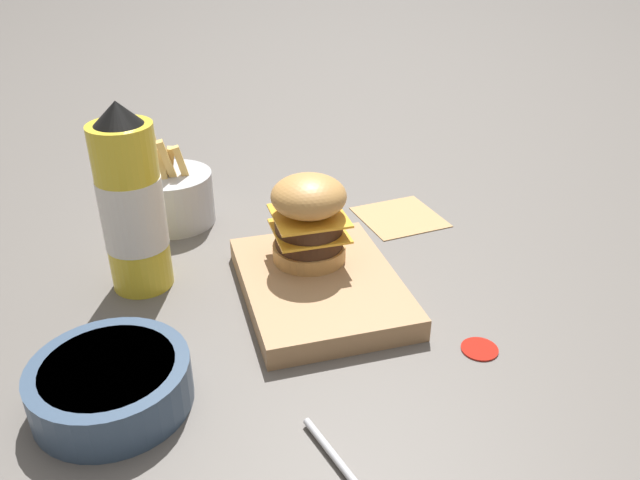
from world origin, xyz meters
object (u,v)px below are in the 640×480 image
at_px(ketchup_bottle, 132,206).
at_px(fries_basket, 173,197).
at_px(serving_board, 320,285).
at_px(side_bowl, 111,383).
at_px(burger, 309,218).

height_order(ketchup_bottle, fries_basket, ketchup_bottle).
height_order(serving_board, fries_basket, fries_basket).
relative_size(serving_board, side_bowl, 1.59).
height_order(fries_basket, side_bowl, fries_basket).
distance_m(serving_board, ketchup_bottle, 0.25).
height_order(burger, fries_basket, burger).
distance_m(serving_board, burger, 0.08).
relative_size(ketchup_bottle, side_bowl, 1.55).
bearing_deg(serving_board, fries_basket, 31.79).
bearing_deg(fries_basket, burger, -143.17).
relative_size(serving_board, ketchup_bottle, 1.03).
height_order(serving_board, side_bowl, side_bowl).
relative_size(ketchup_bottle, fries_basket, 1.73).
bearing_deg(serving_board, ketchup_bottle, 67.37).
distance_m(burger, side_bowl, 0.30).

